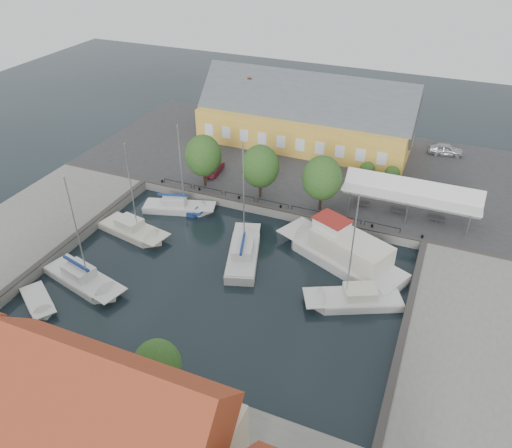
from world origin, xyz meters
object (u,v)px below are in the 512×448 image
Objects in this scene: car_red at (215,170)px; west_boat_a at (178,208)px; trawler at (344,254)px; west_boat_d at (83,280)px; warehouse at (302,118)px; car_silver at (446,149)px; east_boat_b at (355,300)px; tent_canopy at (412,193)px; launch_nw at (186,211)px; launch_sw at (38,303)px; west_boat_b at (133,231)px; center_sailboat at (243,255)px.

car_red is 0.33× the size of west_boat_a.
trawler is 1.17× the size of west_boat_d.
warehouse is 15.11m from car_red.
car_red is (-6.67, -13.26, -2.83)m from warehouse.
east_boat_b is at bearing 163.57° from car_silver.
launch_nw is (-23.10, -7.07, -3.59)m from tent_canopy.
tent_canopy is at bearing 39.84° from west_boat_d.
tent_canopy is 15.13m from east_boat_b.
west_boat_d is 2.26× the size of launch_sw.
east_boat_b is 1.05× the size of west_boat_b.
west_boat_a is 0.98× the size of west_boat_b.
west_boat_d is (0.40, -8.45, 0.01)m from west_boat_b.
car_silver is 0.32× the size of trawler.
tent_canopy is 1.02× the size of trawler.
launch_sw is (-1.38, -12.23, -0.17)m from west_boat_b.
west_boat_d is at bearing -100.77° from car_red.
car_red is 7.81m from launch_nw.
car_silver is 1.02× the size of launch_nw.
center_sailboat is 2.86× the size of launch_nw.
launch_sw is 18.68m from launch_nw.
launch_nw is at bearing 5.96° from west_boat_a.
east_boat_b is 0.98× the size of west_boat_d.
west_boat_a is (-10.40, 5.27, -0.09)m from center_sailboat.
east_boat_b is 24.51m from west_boat_d.
launch_nw is (3.00, 5.92, -0.17)m from west_boat_b.
warehouse is 6.46× the size of car_silver.
trawler is at bearing -62.57° from warehouse.
west_boat_d reaches higher than car_silver.
car_red is 0.31× the size of east_boat_b.
trawler reaches higher than car_red.
launch_nw is at bearing 172.70° from trawler.
center_sailboat is at bearing -26.85° from west_boat_a.
west_boat_d is at bearing -96.42° from west_boat_a.
car_silver is 51.87m from launch_sw.
east_boat_b reaches higher than car_silver.
warehouse reaches higher than tent_canopy.
tent_canopy is 2.68× the size of launch_sw.
trawler is 1.25× the size of west_boat_b.
center_sailboat is (-16.03, -29.62, -1.39)m from car_silver.
car_silver reaches higher than launch_sw.
tent_canopy reaches higher than launch_sw.
center_sailboat is at bearing -137.73° from tent_canopy.
warehouse is 5.46× the size of launch_sw.
west_boat_d is 4.19m from launch_sw.
west_boat_a is 6.16m from west_boat_b.
car_red is at bearing 83.98° from west_boat_a.
west_boat_a is at bearing 153.15° from center_sailboat.
launch_sw is at bearing -115.30° from west_boat_d.
car_red is 7.92m from west_boat_a.
west_boat_d is (-12.01, -9.00, -0.09)m from center_sailboat.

